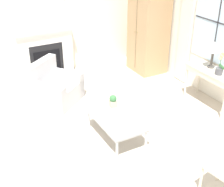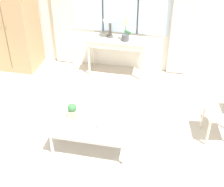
% 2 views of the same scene
% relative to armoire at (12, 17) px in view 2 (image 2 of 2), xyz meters
% --- Properties ---
extents(ground_plane, '(14.00, 14.00, 0.00)m').
position_rel_armoire_xyz_m(ground_plane, '(2.04, -2.61, -1.05)').
color(ground_plane, '#BCB2A3').
extents(armoire, '(0.89, 0.73, 2.08)m').
position_rel_armoire_xyz_m(armoire, '(0.00, 0.00, 0.00)').
color(armoire, tan).
rests_on(armoire, ground_plane).
extents(console_table, '(1.10, 0.43, 0.74)m').
position_rel_armoire_xyz_m(console_table, '(2.03, 0.11, -0.40)').
color(console_table, beige).
rests_on(console_table, ground_plane).
extents(table_lamp, '(0.27, 0.27, 0.52)m').
position_rel_armoire_xyz_m(table_lamp, '(1.89, 0.17, 0.09)').
color(table_lamp, '#4C4742').
rests_on(table_lamp, console_table).
extents(potted_orchid, '(0.18, 0.14, 0.48)m').
position_rel_armoire_xyz_m(potted_orchid, '(2.20, 0.06, -0.14)').
color(potted_orchid, '#4C4C51').
rests_on(potted_orchid, console_table).
extents(coffee_table, '(1.11, 0.63, 0.40)m').
position_rel_armoire_xyz_m(coffee_table, '(2.09, -2.04, -0.69)').
color(coffee_table, silver).
rests_on(coffee_table, ground_plane).
extents(potted_plant_small, '(0.13, 0.13, 0.23)m').
position_rel_armoire_xyz_m(potted_plant_small, '(1.79, -1.93, -0.53)').
color(potted_plant_small, tan).
rests_on(potted_plant_small, coffee_table).
extents(pillar_candle, '(0.11, 0.11, 0.14)m').
position_rel_armoire_xyz_m(pillar_candle, '(2.23, -2.11, -0.59)').
color(pillar_candle, silver).
rests_on(pillar_candle, coffee_table).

